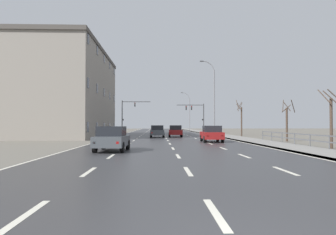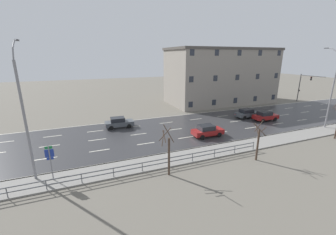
{
  "view_description": "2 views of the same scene",
  "coord_description": "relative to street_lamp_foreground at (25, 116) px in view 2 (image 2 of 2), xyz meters",
  "views": [
    {
      "loc": [
        -1.1,
        -4.0,
        1.69
      ],
      "look_at": [
        0.87,
        54.07,
        2.94
      ],
      "focal_mm": 34.29,
      "sensor_mm": 36.0,
      "label": 1
    },
    {
      "loc": [
        27.05,
        11.64,
        10.24
      ],
      "look_at": [
        0.0,
        22.51,
        1.93
      ],
      "focal_mm": 23.03,
      "sensor_mm": 36.0,
      "label": 2
    }
  ],
  "objects": [
    {
      "name": "brick_building",
      "position": [
        -21.62,
        33.83,
        0.33
      ],
      "size": [
        11.47,
        23.79,
        12.0
      ],
      "color": "gray",
      "rests_on": "ground"
    },
    {
      "name": "street_lamp_midground",
      "position": [
        0.02,
        37.3,
        -0.05
      ],
      "size": [
        2.29,
        0.24,
        11.44
      ],
      "color": "slate",
      "rests_on": "ground"
    },
    {
      "name": "traffic_signal_left",
      "position": [
        -14.34,
        51.24,
        -1.48
      ],
      "size": [
        5.59,
        0.36,
        6.35
      ],
      "color": "#38383A",
      "rests_on": "ground"
    },
    {
      "name": "bare_tree_mid",
      "position": [
        4.37,
        20.27,
        -3.71
      ],
      "size": [
        1.38,
        1.52,
        4.19
      ],
      "color": "#423328",
      "rests_on": "ground"
    },
    {
      "name": "guardrail",
      "position": [
        2.39,
        8.83,
        -4.97
      ],
      "size": [
        0.07,
        25.84,
        1.0
      ],
      "color": "#515459",
      "rests_on": "ground"
    },
    {
      "name": "car_distant",
      "position": [
        -11.38,
        9.06,
        -4.87
      ],
      "size": [
        1.97,
        4.17,
        1.57
      ],
      "rotation": [
        0.0,
        0.0,
        -0.04
      ],
      "color": "#474C51",
      "rests_on": "ground"
    },
    {
      "name": "car_near_right",
      "position": [
        -6.09,
        32.01,
        -4.87
      ],
      "size": [
        1.93,
        4.15,
        1.57
      ],
      "rotation": [
        0.0,
        0.0,
        -0.03
      ],
      "color": "maroon",
      "rests_on": "ground"
    },
    {
      "name": "car_mid_centre",
      "position": [
        -8.54,
        30.42,
        -4.87
      ],
      "size": [
        1.84,
        4.1,
        1.57
      ],
      "rotation": [
        0.0,
        0.0,
        0.0
      ],
      "color": "#474C51",
      "rests_on": "ground"
    },
    {
      "name": "ground_plane",
      "position": [
        -7.46,
        40.8,
        -5.74
      ],
      "size": [
        160.0,
        160.0,
        0.12
      ],
      "color": "#666056"
    },
    {
      "name": "highway_sign",
      "position": [
        0.93,
        1.43,
        -3.62
      ],
      "size": [
        0.09,
        0.68,
        3.22
      ],
      "color": "slate",
      "rests_on": "ground"
    },
    {
      "name": "bare_tree_near",
      "position": [
        3.66,
        10.88,
        -3.57
      ],
      "size": [
        1.33,
        1.24,
        4.89
      ],
      "color": "#423328",
      "rests_on": "ground"
    },
    {
      "name": "car_far_right",
      "position": [
        -3.36,
        19.24,
        -4.87
      ],
      "size": [
        1.88,
        4.12,
        1.57
      ],
      "rotation": [
        0.0,
        0.0,
        -0.01
      ],
      "color": "maroon",
      "rests_on": "ground"
    },
    {
      "name": "street_lamp_foreground",
      "position": [
        0.0,
        0.0,
        0.0
      ],
      "size": [
        2.46,
        0.24,
        11.59
      ],
      "color": "slate",
      "rests_on": "ground"
    }
  ]
}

